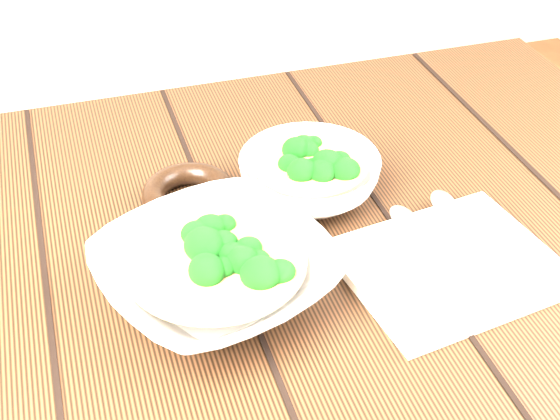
% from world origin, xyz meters
% --- Properties ---
extents(table, '(1.20, 0.80, 0.75)m').
position_xyz_m(table, '(0.00, 0.00, 0.63)').
color(table, '#3A2010').
rests_on(table, ground).
extents(soup_bowl_front, '(0.30, 0.30, 0.07)m').
position_xyz_m(soup_bowl_front, '(-0.05, -0.07, 0.78)').
color(soup_bowl_front, silver).
rests_on(soup_bowl_front, table).
extents(soup_bowl_back, '(0.18, 0.18, 0.06)m').
position_xyz_m(soup_bowl_back, '(0.10, 0.08, 0.78)').
color(soup_bowl_back, silver).
rests_on(soup_bowl_back, table).
extents(trivet, '(0.15, 0.15, 0.03)m').
position_xyz_m(trivet, '(-0.04, 0.10, 0.76)').
color(trivet, black).
rests_on(trivet, table).
extents(napkin, '(0.25, 0.21, 0.01)m').
position_xyz_m(napkin, '(0.21, -0.10, 0.76)').
color(napkin, beige).
rests_on(napkin, table).
extents(spoon_left, '(0.03, 0.19, 0.01)m').
position_xyz_m(spoon_left, '(0.19, -0.06, 0.77)').
color(spoon_left, '#AEA999').
rests_on(spoon_left, napkin).
extents(spoon_right, '(0.05, 0.19, 0.01)m').
position_xyz_m(spoon_right, '(0.24, -0.05, 0.77)').
color(spoon_right, '#AEA999').
rests_on(spoon_right, napkin).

